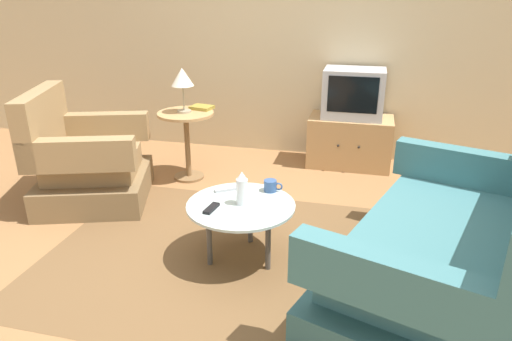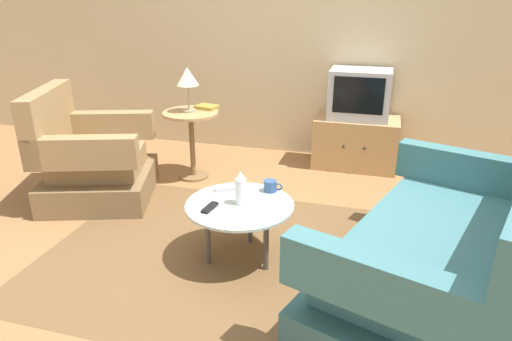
% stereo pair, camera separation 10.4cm
% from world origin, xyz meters
% --- Properties ---
extents(ground_plane, '(16.00, 16.00, 0.00)m').
position_xyz_m(ground_plane, '(0.00, 0.00, 0.00)').
color(ground_plane, olive).
extents(back_wall, '(9.00, 0.12, 2.70)m').
position_xyz_m(back_wall, '(0.00, 2.27, 1.35)').
color(back_wall, '#CCB78E').
rests_on(back_wall, ground).
extents(area_rug, '(2.66, 1.95, 0.00)m').
position_xyz_m(area_rug, '(0.09, -0.03, 0.00)').
color(area_rug, brown).
rests_on(area_rug, ground).
extents(armchair, '(1.09, 1.11, 0.96)m').
position_xyz_m(armchair, '(-1.43, 0.56, 0.33)').
color(armchair, brown).
rests_on(armchair, ground).
extents(couch, '(1.52, 2.00, 0.94)m').
position_xyz_m(couch, '(1.36, -0.16, 0.30)').
color(couch, '#325C60').
rests_on(couch, ground).
extents(coffee_table, '(0.71, 0.71, 0.41)m').
position_xyz_m(coffee_table, '(0.09, -0.03, 0.37)').
color(coffee_table, '#B2C6C1').
rests_on(coffee_table, ground).
extents(side_table, '(0.52, 0.52, 0.65)m').
position_xyz_m(side_table, '(-0.78, 1.22, 0.47)').
color(side_table, tan).
rests_on(side_table, ground).
extents(tv_stand, '(0.83, 0.48, 0.51)m').
position_xyz_m(tv_stand, '(0.70, 1.94, 0.25)').
color(tv_stand, tan).
rests_on(tv_stand, ground).
extents(television, '(0.59, 0.41, 0.48)m').
position_xyz_m(television, '(0.70, 1.96, 0.75)').
color(television, '#B7B7BC').
rests_on(television, tv_stand).
extents(table_lamp, '(0.20, 0.20, 0.41)m').
position_xyz_m(table_lamp, '(-0.79, 1.22, 0.96)').
color(table_lamp, '#9E937A').
rests_on(table_lamp, side_table).
extents(vase, '(0.08, 0.08, 0.23)m').
position_xyz_m(vase, '(0.10, -0.03, 0.52)').
color(vase, white).
rests_on(vase, coffee_table).
extents(mug, '(0.13, 0.09, 0.08)m').
position_xyz_m(mug, '(0.24, 0.22, 0.45)').
color(mug, '#335184').
rests_on(mug, coffee_table).
extents(tv_remote_dark, '(0.07, 0.16, 0.02)m').
position_xyz_m(tv_remote_dark, '(-0.07, -0.15, 0.42)').
color(tv_remote_dark, black).
rests_on(tv_remote_dark, coffee_table).
extents(tv_remote_silver, '(0.15, 0.12, 0.02)m').
position_xyz_m(tv_remote_silver, '(-0.07, 0.15, 0.42)').
color(tv_remote_silver, '#B2B2B7').
rests_on(tv_remote_silver, coffee_table).
extents(book, '(0.23, 0.19, 0.03)m').
position_xyz_m(book, '(-0.68, 1.38, 0.67)').
color(book, olive).
rests_on(book, side_table).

